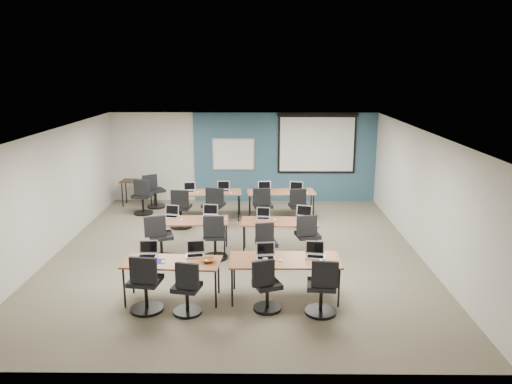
{
  "coord_description": "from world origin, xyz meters",
  "views": [
    {
      "loc": [
        0.53,
        -10.41,
        4.0
      ],
      "look_at": [
        0.42,
        0.4,
        1.29
      ],
      "focal_mm": 35.0,
      "sensor_mm": 36.0,
      "label": 1
    }
  ],
  "objects_px": {
    "laptop_7": "(304,215)",
    "spare_chair_b": "(143,200)",
    "training_table_front_right": "(285,261)",
    "laptop_4": "(172,214)",
    "task_chair_0": "(145,288)",
    "laptop_8": "(189,189)",
    "task_chair_7": "(307,240)",
    "whiteboard": "(233,154)",
    "projector_screen": "(317,140)",
    "training_table_mid_left": "(189,222)",
    "task_chair_4": "(160,241)",
    "task_chair_8": "(181,212)",
    "task_chair_10": "(262,209)",
    "task_chair_3": "(322,291)",
    "training_table_front_left": "(172,264)",
    "spare_chair_a": "(154,194)",
    "task_chair_6": "(266,247)",
    "laptop_11": "(296,190)",
    "laptop_9": "(223,189)",
    "laptop_5": "(210,214)",
    "laptop_1": "(195,252)",
    "utility_table": "(138,183)",
    "laptop_3": "(315,253)",
    "training_table_mid_right": "(280,223)",
    "task_chair_1": "(187,292)",
    "laptop_2": "(266,254)",
    "training_table_back_right": "(281,193)",
    "task_chair_5": "(215,241)",
    "task_chair_9": "(214,210)",
    "task_chair_2": "(266,289)",
    "laptop_6": "(263,216)",
    "training_table_back_left": "(208,193)"
  },
  "relations": [
    {
      "from": "task_chair_9",
      "to": "laptop_11",
      "type": "relative_size",
      "value": 2.94
    },
    {
      "from": "training_table_front_right",
      "to": "training_table_front_left",
      "type": "bearing_deg",
      "value": -177.31
    },
    {
      "from": "training_table_mid_right",
      "to": "training_table_back_left",
      "type": "xyz_separation_m",
      "value": [
        -1.86,
        2.62,
        0.0
      ]
    },
    {
      "from": "projector_screen",
      "to": "utility_table",
      "type": "distance_m",
      "value": 5.48
    },
    {
      "from": "projector_screen",
      "to": "spare_chair_b",
      "type": "distance_m",
      "value": 5.38
    },
    {
      "from": "laptop_1",
      "to": "spare_chair_b",
      "type": "xyz_separation_m",
      "value": [
        -2.12,
        4.99,
        -0.37
      ]
    },
    {
      "from": "laptop_4",
      "to": "laptop_9",
      "type": "bearing_deg",
      "value": 81.2
    },
    {
      "from": "task_chair_10",
      "to": "training_table_front_right",
      "type": "bearing_deg",
      "value": -92.22
    },
    {
      "from": "laptop_3",
      "to": "laptop_8",
      "type": "height_order",
      "value": "laptop_3"
    },
    {
      "from": "training_table_front_left",
      "to": "task_chair_5",
      "type": "height_order",
      "value": "task_chair_5"
    },
    {
      "from": "laptop_7",
      "to": "spare_chair_b",
      "type": "bearing_deg",
      "value": 163.25
    },
    {
      "from": "task_chair_0",
      "to": "utility_table",
      "type": "bearing_deg",
      "value": 112.52
    },
    {
      "from": "task_chair_2",
      "to": "utility_table",
      "type": "height_order",
      "value": "task_chair_2"
    },
    {
      "from": "training_table_front_left",
      "to": "laptop_5",
      "type": "bearing_deg",
      "value": 85.22
    },
    {
      "from": "training_table_front_left",
      "to": "laptop_4",
      "type": "height_order",
      "value": "laptop_4"
    },
    {
      "from": "training_table_back_right",
      "to": "task_chair_4",
      "type": "xyz_separation_m",
      "value": [
        -2.69,
        -3.15,
        -0.26
      ]
    },
    {
      "from": "training_table_front_left",
      "to": "spare_chair_a",
      "type": "relative_size",
      "value": 1.66
    },
    {
      "from": "training_table_front_left",
      "to": "laptop_11",
      "type": "xyz_separation_m",
      "value": [
        2.51,
        4.98,
        0.12
      ]
    },
    {
      "from": "training_table_back_left",
      "to": "task_chair_10",
      "type": "relative_size",
      "value": 1.76
    },
    {
      "from": "task_chair_2",
      "to": "laptop_7",
      "type": "height_order",
      "value": "laptop_7"
    },
    {
      "from": "task_chair_6",
      "to": "laptop_11",
      "type": "bearing_deg",
      "value": 63.13
    },
    {
      "from": "task_chair_0",
      "to": "projector_screen",
      "type": "bearing_deg",
      "value": 71.46
    },
    {
      "from": "laptop_2",
      "to": "task_chair_3",
      "type": "bearing_deg",
      "value": -43.66
    },
    {
      "from": "laptop_1",
      "to": "utility_table",
      "type": "distance_m",
      "value": 6.46
    },
    {
      "from": "training_table_back_left",
      "to": "laptop_8",
      "type": "xyz_separation_m",
      "value": [
        -0.5,
        0.03,
        0.11
      ]
    },
    {
      "from": "projector_screen",
      "to": "training_table_mid_left",
      "type": "xyz_separation_m",
      "value": [
        -3.26,
        -4.32,
        -1.2
      ]
    },
    {
      "from": "task_chair_10",
      "to": "task_chair_1",
      "type": "bearing_deg",
      "value": -111.88
    },
    {
      "from": "training_table_front_right",
      "to": "laptop_4",
      "type": "bearing_deg",
      "value": 133.06
    },
    {
      "from": "laptop_6",
      "to": "task_chair_5",
      "type": "bearing_deg",
      "value": -141.84
    },
    {
      "from": "training_table_front_right",
      "to": "task_chair_1",
      "type": "relative_size",
      "value": 2.01
    },
    {
      "from": "task_chair_2",
      "to": "task_chair_9",
      "type": "relative_size",
      "value": 0.91
    },
    {
      "from": "task_chair_4",
      "to": "task_chair_8",
      "type": "xyz_separation_m",
      "value": [
        0.09,
        2.21,
        0.01
      ]
    },
    {
      "from": "task_chair_4",
      "to": "laptop_6",
      "type": "height_order",
      "value": "task_chair_4"
    },
    {
      "from": "laptop_4",
      "to": "spare_chair_b",
      "type": "bearing_deg",
      "value": 129.72
    },
    {
      "from": "task_chair_0",
      "to": "task_chair_4",
      "type": "relative_size",
      "value": 1.01
    },
    {
      "from": "task_chair_5",
      "to": "laptop_11",
      "type": "distance_m",
      "value": 3.63
    },
    {
      "from": "training_table_back_left",
      "to": "training_table_back_right",
      "type": "bearing_deg",
      "value": -2.3
    },
    {
      "from": "task_chair_7",
      "to": "whiteboard",
      "type": "bearing_deg",
      "value": 98.96
    },
    {
      "from": "training_table_mid_right",
      "to": "laptop_1",
      "type": "xyz_separation_m",
      "value": [
        -1.59,
        -2.06,
        0.11
      ]
    },
    {
      "from": "laptop_4",
      "to": "laptop_7",
      "type": "xyz_separation_m",
      "value": [
        2.99,
        -0.08,
        0.0
      ]
    },
    {
      "from": "laptop_5",
      "to": "laptop_9",
      "type": "distance_m",
      "value": 2.39
    },
    {
      "from": "laptop_8",
      "to": "task_chair_0",
      "type": "bearing_deg",
      "value": -102.26
    },
    {
      "from": "whiteboard",
      "to": "task_chair_3",
      "type": "xyz_separation_m",
      "value": [
        1.84,
        -7.26,
        -1.03
      ]
    },
    {
      "from": "task_chair_1",
      "to": "laptop_3",
      "type": "relative_size",
      "value": 2.87
    },
    {
      "from": "task_chair_0",
      "to": "laptop_8",
      "type": "xyz_separation_m",
      "value": [
        -0.02,
        5.45,
        0.36
      ]
    },
    {
      "from": "task_chair_1",
      "to": "laptop_3",
      "type": "bearing_deg",
      "value": 32.53
    },
    {
      "from": "laptop_1",
      "to": "task_chair_2",
      "type": "xyz_separation_m",
      "value": [
        1.26,
        -0.68,
        -0.4
      ]
    },
    {
      "from": "task_chair_0",
      "to": "laptop_3",
      "type": "distance_m",
      "value": 3.0
    },
    {
      "from": "task_chair_0",
      "to": "task_chair_4",
      "type": "distance_m",
      "value": 2.33
    },
    {
      "from": "task_chair_2",
      "to": "task_chair_7",
      "type": "xyz_separation_m",
      "value": [
        0.9,
        2.38,
        0.03
      ]
    }
  ]
}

